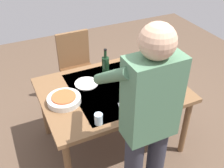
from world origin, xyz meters
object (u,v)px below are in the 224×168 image
water_cup_near_right (150,88)px  water_cup_far_left (99,119)px  chair_near (77,64)px  serving_bowl_pasta (64,99)px  side_bowl_salad (129,85)px  dining_table (112,94)px  person_server (148,122)px  wine_glass_left (175,74)px  water_cup_near_left (157,82)px  wine_bottle (105,66)px  dinner_plate_near (86,83)px

water_cup_near_right → water_cup_far_left: water_cup_far_left is taller
chair_near → serving_bowl_pasta: size_ratio=3.03×
water_cup_far_left → side_bowl_salad: water_cup_far_left is taller
water_cup_near_right → dining_table: bearing=-33.1°
person_server → water_cup_far_left: size_ratio=17.59×
wine_glass_left → water_cup_far_left: (0.89, 0.22, -0.06)m
water_cup_near_left → serving_bowl_pasta: 0.89m
water_cup_near_left → serving_bowl_pasta: water_cup_near_left is taller
chair_near → wine_glass_left: (-0.66, 1.05, 0.30)m
serving_bowl_pasta → chair_near: bearing=-114.5°
chair_near → wine_bottle: bearing=99.8°
chair_near → side_bowl_salad: size_ratio=5.06×
dining_table → person_server: (0.09, 0.76, 0.31)m
water_cup_far_left → wine_bottle: bearing=-118.4°
water_cup_near_right → water_cup_near_left: bearing=-156.1°
wine_bottle → water_cup_near_left: size_ratio=3.35×
dining_table → person_server: size_ratio=0.80×
serving_bowl_pasta → dinner_plate_near: bearing=-146.5°
water_cup_near_right → side_bowl_salad: bearing=-43.7°
wine_bottle → water_cup_near_left: (-0.36, 0.39, -0.07)m
dining_table → wine_bottle: 0.31m
person_server → wine_glass_left: bearing=-138.8°
dining_table → chair_near: (0.07, -0.88, -0.12)m
serving_bowl_pasta → side_bowl_salad: size_ratio=1.67×
water_cup_near_right → serving_bowl_pasta: bearing=-13.2°
chair_near → serving_bowl_pasta: chair_near is taller
water_cup_near_right → serving_bowl_pasta: water_cup_near_right is taller
dining_table → side_bowl_salad: 0.19m
dining_table → water_cup_far_left: bearing=52.4°
water_cup_near_left → wine_glass_left: bearing=172.9°
wine_glass_left → water_cup_near_left: (0.19, -0.02, -0.06)m
wine_bottle → dinner_plate_near: bearing=16.7°
serving_bowl_pasta → side_bowl_salad: same height
dining_table → water_cup_far_left: size_ratio=14.08×
wine_glass_left → serving_bowl_pasta: 1.08m
dining_table → chair_near: 0.89m
dining_table → serving_bowl_pasta: size_ratio=4.51×
person_server → serving_bowl_pasta: person_server is taller
water_cup_far_left → side_bowl_salad: size_ratio=0.53×
water_cup_near_left → serving_bowl_pasta: (0.88, -0.14, -0.01)m
side_bowl_salad → water_cup_far_left: bearing=36.6°
wine_bottle → water_cup_near_right: wine_bottle is taller
chair_near → dinner_plate_near: size_ratio=3.96×
person_server → side_bowl_salad: bearing=-108.8°
water_cup_near_right → serving_bowl_pasta: (0.78, -0.18, -0.01)m
wine_glass_left → wine_bottle: bearing=-37.2°
chair_near → serving_bowl_pasta: (0.41, 0.89, 0.23)m
serving_bowl_pasta → wine_bottle: bearing=-153.7°
side_bowl_salad → wine_glass_left: bearing=165.0°
wine_glass_left → water_cup_near_left: wine_glass_left is taller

